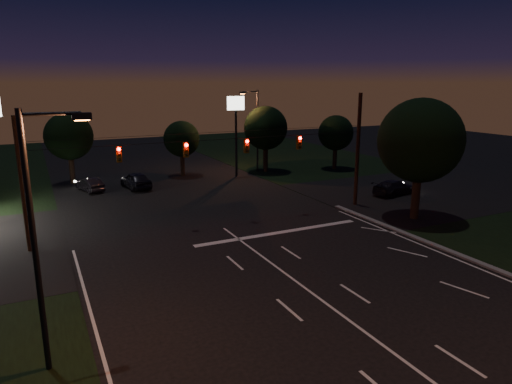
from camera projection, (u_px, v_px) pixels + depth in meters
ground at (350, 321)px, 19.13m from camera, size 140.00×140.00×0.00m
cross_street_right at (418, 192)px, 41.67m from camera, size 20.00×16.00×0.02m
stop_bar at (280, 232)px, 30.46m from camera, size 12.00×0.50×0.01m
utility_pole_right at (355, 205)px, 37.37m from camera, size 0.30×0.30×9.00m
utility_pole_left at (30, 251)px, 27.08m from camera, size 0.28×0.28×8.00m
signal_span at (217, 147)px, 30.91m from camera, size 24.00×0.40×1.56m
pole_sign_right at (236, 117)px, 47.29m from camera, size 1.80×0.30×8.40m
street_light_left at (41, 225)px, 14.84m from camera, size 2.20×0.35×9.00m
street_light_right_far at (255, 124)px, 50.66m from camera, size 2.20×0.35×9.00m
tree_right_near at (419, 141)px, 32.48m from camera, size 6.00×6.00×8.76m
tree_far_b at (69, 137)px, 44.42m from camera, size 4.60×4.60×6.98m
tree_far_c at (181, 139)px, 48.41m from camera, size 3.80×3.80×5.86m
tree_far_d at (265, 128)px, 50.33m from camera, size 4.80×4.80×7.30m
tree_far_e at (335, 133)px, 52.16m from camera, size 4.00×4.00×6.18m
car_oncoming_a at (136, 180)px, 43.07m from camera, size 2.45×4.78×1.56m
car_oncoming_b at (90, 185)px, 41.95m from camera, size 2.28×3.92×1.22m
car_cross at (395, 187)px, 40.60m from camera, size 4.87×2.64×1.34m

